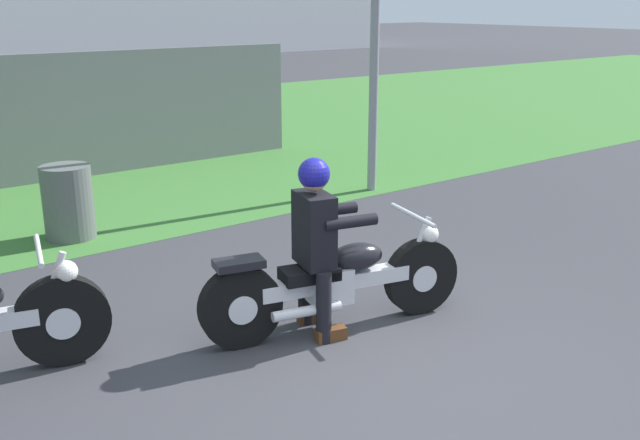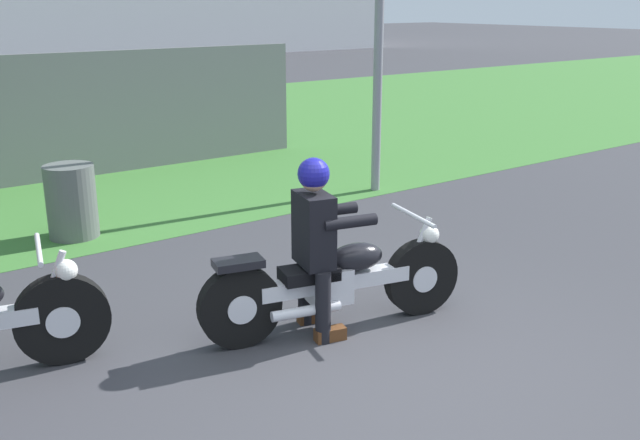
% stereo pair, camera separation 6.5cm
% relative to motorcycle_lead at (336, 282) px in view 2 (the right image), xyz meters
% --- Properties ---
extents(ground, '(120.00, 120.00, 0.00)m').
position_rel_motorcycle_lead_xyz_m(ground, '(-0.21, -0.97, -0.39)').
color(ground, '#38383D').
extents(grass_verge, '(60.00, 12.00, 0.01)m').
position_rel_motorcycle_lead_xyz_m(grass_verge, '(-0.21, 8.85, -0.38)').
color(grass_verge, '#3D7533').
rests_on(grass_verge, ground).
extents(motorcycle_lead, '(2.15, 0.80, 0.87)m').
position_rel_motorcycle_lead_xyz_m(motorcycle_lead, '(0.00, 0.00, 0.00)').
color(motorcycle_lead, black).
rests_on(motorcycle_lead, ground).
extents(rider_lead, '(0.62, 0.55, 1.40)m').
position_rel_motorcycle_lead_xyz_m(rider_lead, '(-0.16, 0.04, 0.43)').
color(rider_lead, black).
rests_on(rider_lead, ground).
extents(trash_can, '(0.54, 0.54, 0.81)m').
position_rel_motorcycle_lead_xyz_m(trash_can, '(-0.91, 3.53, 0.01)').
color(trash_can, '#595E5B').
rests_on(trash_can, ground).
extents(fence_segment, '(7.00, 0.06, 1.80)m').
position_rel_motorcycle_lead_xyz_m(fence_segment, '(0.21, 6.26, 0.51)').
color(fence_segment, slate).
rests_on(fence_segment, ground).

